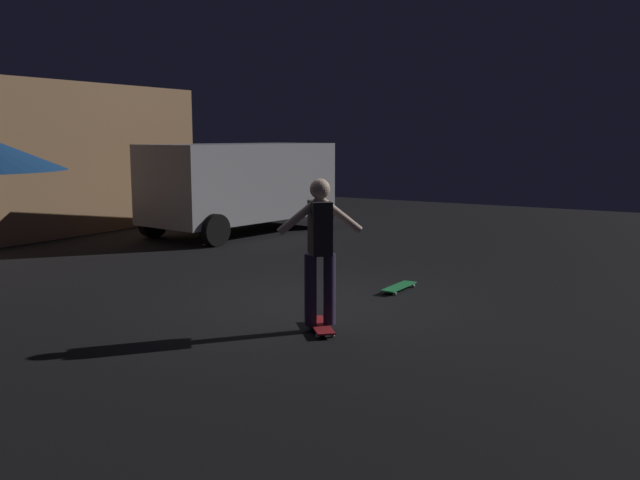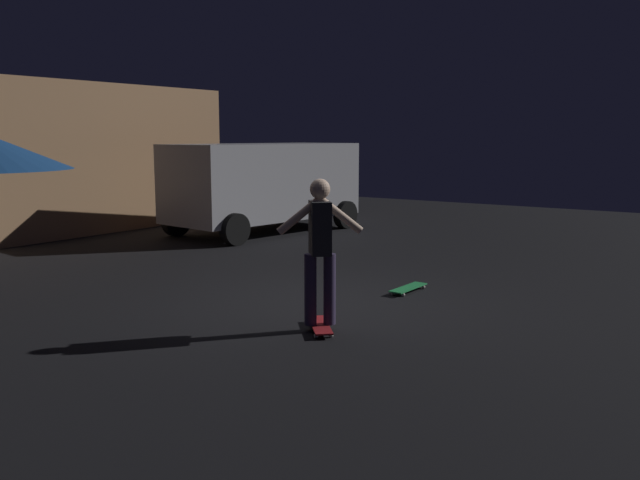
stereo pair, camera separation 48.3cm
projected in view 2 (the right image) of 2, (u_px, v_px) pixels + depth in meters
name	position (u px, v px, depth m)	size (l,w,h in m)	color
ground_plane	(316.00, 302.00, 9.20)	(28.00, 28.00, 0.00)	black
parked_van	(264.00, 182.00, 15.71)	(4.81, 2.74, 2.03)	#B2B2B7
skateboard_ridden	(320.00, 326.00, 7.86)	(0.71, 0.67, 0.07)	#AD1E23
skateboard_spare	(408.00, 288.00, 9.79)	(0.79, 0.24, 0.07)	green
skater	(320.00, 241.00, 7.71)	(0.72, 0.79, 1.67)	#382D4C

